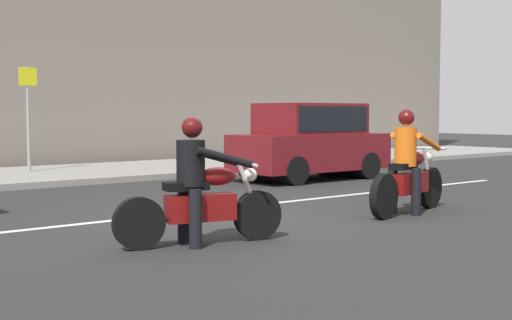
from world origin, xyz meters
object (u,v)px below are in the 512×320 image
(motorcycle_with_rider_orange_stripe, at_px, (408,171))
(parked_hatchback_maroon, at_px, (310,140))
(motorcycle_with_rider_black_leather, at_px, (199,192))
(street_sign_post, at_px, (28,108))

(motorcycle_with_rider_orange_stripe, distance_m, parked_hatchback_maroon, 5.71)
(parked_hatchback_maroon, bearing_deg, motorcycle_with_rider_black_leather, -142.80)
(motorcycle_with_rider_orange_stripe, xyz_separation_m, street_sign_post, (-2.20, 9.88, 1.04))
(motorcycle_with_rider_black_leather, xyz_separation_m, street_sign_post, (1.83, 9.96, 1.07))
(parked_hatchback_maroon, distance_m, street_sign_post, 6.93)
(motorcycle_with_rider_black_leather, relative_size, street_sign_post, 0.81)
(parked_hatchback_maroon, relative_size, street_sign_post, 1.48)
(motorcycle_with_rider_black_leather, relative_size, motorcycle_with_rider_orange_stripe, 0.94)
(motorcycle_with_rider_orange_stripe, height_order, street_sign_post, street_sign_post)
(motorcycle_with_rider_orange_stripe, xyz_separation_m, parked_hatchback_maroon, (2.70, 5.02, 0.27))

